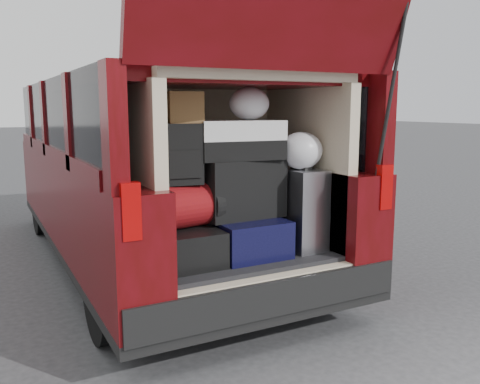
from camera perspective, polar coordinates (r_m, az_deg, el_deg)
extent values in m
plane|color=#323234|center=(3.58, 0.77, -16.04)|extent=(80.00, 80.00, 0.00)
cylinder|color=black|center=(3.54, -14.45, -11.07)|extent=(0.24, 0.64, 0.64)
cylinder|color=black|center=(4.19, 8.09, -7.57)|extent=(0.24, 0.64, 0.64)
cylinder|color=black|center=(6.69, -21.08, -1.67)|extent=(0.24, 0.64, 0.64)
cylinder|color=black|center=(7.06, -7.78, -0.55)|extent=(0.24, 0.64, 0.64)
cube|color=black|center=(5.31, -10.04, -4.64)|extent=(1.90, 4.85, 0.08)
cube|color=#480807|center=(5.04, -18.70, -0.63)|extent=(0.33, 4.85, 0.80)
cube|color=#480807|center=(5.50, -2.37, 0.68)|extent=(0.33, 4.85, 0.80)
cube|color=#480807|center=(5.15, -10.52, 11.43)|extent=(1.82, 4.46, 0.10)
cube|color=black|center=(4.86, -20.09, 7.71)|extent=(0.12, 4.25, 0.68)
cube|color=black|center=(5.39, -1.04, 8.41)|extent=(0.12, 4.25, 0.68)
cube|color=black|center=(3.19, 3.33, -11.52)|extent=(1.86, 0.16, 0.22)
cube|color=#990505|center=(2.65, -12.21, -2.14)|extent=(0.10, 0.06, 0.30)
cube|color=#990505|center=(3.52, 15.86, 0.56)|extent=(0.10, 0.06, 0.30)
cube|color=black|center=(3.62, -1.31, -6.92)|extent=(1.24, 1.05, 0.06)
cube|color=beige|center=(3.26, -11.78, 1.91)|extent=(0.08, 1.05, 1.15)
cube|color=beige|center=(3.84, 7.52, 3.15)|extent=(0.08, 1.05, 1.15)
cube|color=beige|center=(4.00, -4.90, 3.46)|extent=(1.34, 0.06, 1.15)
cube|color=beige|center=(3.48, -1.39, 12.56)|extent=(1.34, 1.05, 0.06)
cylinder|color=black|center=(3.41, 16.93, 10.87)|extent=(0.02, 0.90, 0.76)
cube|color=black|center=(3.70, -1.29, -10.56)|extent=(1.24, 1.05, 0.55)
cube|color=black|center=(3.33, -6.65, -5.91)|extent=(0.42, 0.58, 0.23)
cube|color=black|center=(3.50, 0.42, -4.89)|extent=(0.47, 0.57, 0.25)
cube|color=silver|center=(3.61, 6.79, -1.91)|extent=(0.24, 0.38, 0.57)
cube|color=maroon|center=(3.27, -6.35, -1.56)|extent=(0.47, 0.35, 0.28)
cube|color=black|center=(3.47, 0.01, 0.48)|extent=(0.57, 0.35, 0.40)
cube|color=black|center=(3.23, -6.76, 4.26)|extent=(0.29, 0.20, 0.38)
cube|color=white|center=(3.41, -0.17, 5.87)|extent=(0.60, 0.35, 0.26)
cube|color=brown|center=(3.24, -6.24, 9.43)|extent=(0.24, 0.21, 0.20)
ellipsoid|color=silver|center=(3.46, 1.04, 9.89)|extent=(0.31, 0.29, 0.22)
ellipsoid|color=silver|center=(3.54, 6.89, 4.63)|extent=(0.31, 0.29, 0.26)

